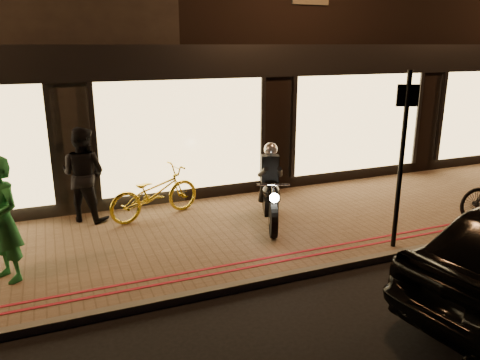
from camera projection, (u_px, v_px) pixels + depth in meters
name	position (u px, v px, depth m)	size (l,w,h in m)	color
ground	(259.00, 288.00, 6.98)	(90.00, 90.00, 0.00)	black
sidewalk	(215.00, 236.00, 8.74)	(50.00, 4.00, 0.12)	brown
kerb_stone	(257.00, 283.00, 7.01)	(50.00, 0.14, 0.12)	#59544C
red_kerb_lines	(245.00, 265.00, 7.44)	(50.00, 0.26, 0.01)	maroon
building_row	(134.00, 18.00, 13.79)	(48.00, 10.11, 8.50)	black
motorcycle	(270.00, 193.00, 9.03)	(0.89, 1.85, 1.59)	black
sign_post	(402.00, 152.00, 7.68)	(0.33, 0.17, 3.00)	black
bicycle_gold	(155.00, 193.00, 9.40)	(0.68, 1.95, 1.02)	gold
person_green	(3.00, 220.00, 6.76)	(0.68, 0.45, 1.86)	#1E7135
person_dark	(83.00, 174.00, 9.13)	(0.91, 0.71, 1.88)	black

